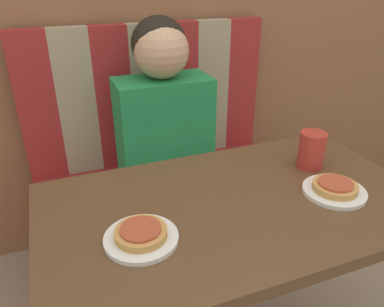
% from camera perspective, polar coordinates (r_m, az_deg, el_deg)
% --- Properties ---
extents(booth_seat, '(1.13, 0.55, 0.44)m').
position_cam_1_polar(booth_seat, '(1.82, -3.76, -10.03)').
color(booth_seat, maroon).
rests_on(booth_seat, ground_plane).
extents(booth_backrest, '(1.13, 0.06, 0.65)m').
position_cam_1_polar(booth_backrest, '(1.78, -6.73, 8.74)').
color(booth_backrest, maroon).
rests_on(booth_backrest, booth_seat).
extents(dining_table, '(1.05, 0.60, 0.73)m').
position_cam_1_polar(dining_table, '(1.10, 6.28, -11.77)').
color(dining_table, brown).
rests_on(dining_table, ground_plane).
extents(person, '(0.39, 0.24, 0.71)m').
position_cam_1_polar(person, '(1.55, -4.45, 7.47)').
color(person, '#1E8447').
rests_on(person, booth_seat).
extents(plate_left, '(0.18, 0.18, 0.01)m').
position_cam_1_polar(plate_left, '(0.91, -7.74, -12.67)').
color(plate_left, white).
rests_on(plate_left, dining_table).
extents(plate_right, '(0.18, 0.18, 0.01)m').
position_cam_1_polar(plate_right, '(1.14, 20.84, -5.41)').
color(plate_right, white).
rests_on(plate_right, dining_table).
extents(pizza_left, '(0.12, 0.12, 0.02)m').
position_cam_1_polar(pizza_left, '(0.90, -7.81, -11.82)').
color(pizza_left, '#C68E47').
rests_on(pizza_left, plate_left).
extents(pizza_right, '(0.12, 0.12, 0.02)m').
position_cam_1_polar(pizza_right, '(1.13, 20.98, -4.67)').
color(pizza_right, '#C68E47').
rests_on(pizza_right, plate_right).
extents(drinking_cup, '(0.08, 0.08, 0.12)m').
position_cam_1_polar(drinking_cup, '(1.23, 17.76, 0.50)').
color(drinking_cup, '#B23328').
rests_on(drinking_cup, dining_table).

